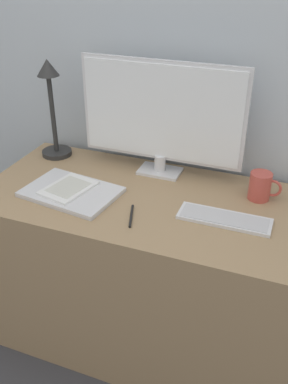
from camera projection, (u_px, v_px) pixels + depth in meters
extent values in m
plane|color=#38383D|center=(134.00, 371.00, 1.76)|extent=(10.00, 10.00, 0.00)
cube|color=#B2BCC6|center=(188.00, 42.00, 1.61)|extent=(3.60, 0.05, 2.40)
cube|color=#997A56|center=(153.00, 273.00, 1.75)|extent=(1.31, 0.60, 0.71)
cube|color=silver|center=(160.00, 171.00, 1.75)|extent=(0.17, 0.11, 0.01)
cylinder|color=silver|center=(160.00, 163.00, 1.73)|extent=(0.05, 0.05, 0.06)
cube|color=silver|center=(162.00, 112.00, 1.63)|extent=(0.65, 0.01, 0.39)
cube|color=white|center=(161.00, 113.00, 1.62)|extent=(0.62, 0.01, 0.36)
cube|color=silver|center=(224.00, 219.00, 1.45)|extent=(0.32, 0.10, 0.01)
cube|color=#B7B7BC|center=(224.00, 217.00, 1.44)|extent=(0.29, 0.08, 0.00)
cube|color=#BCBCC1|center=(71.00, 193.00, 1.60)|extent=(0.37, 0.28, 0.01)
cube|color=silver|center=(71.00, 191.00, 1.60)|extent=(0.37, 0.28, 0.01)
cube|color=white|center=(68.00, 188.00, 1.60)|extent=(0.18, 0.22, 0.01)
cube|color=beige|center=(68.00, 187.00, 1.60)|extent=(0.14, 0.16, 0.00)
cylinder|color=#282828|center=(57.00, 152.00, 1.90)|extent=(0.13, 0.13, 0.02)
cylinder|color=#282828|center=(53.00, 115.00, 1.81)|extent=(0.02, 0.02, 0.33)
cone|color=#282828|center=(47.00, 67.00, 1.71)|extent=(0.09, 0.09, 0.07)
cylinder|color=#B7473D|center=(260.00, 186.00, 1.55)|extent=(0.08, 0.08, 0.10)
torus|color=#B7473D|center=(272.00, 188.00, 1.54)|extent=(0.07, 0.01, 0.07)
cylinder|color=black|center=(131.00, 216.00, 1.47)|extent=(0.05, 0.13, 0.01)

